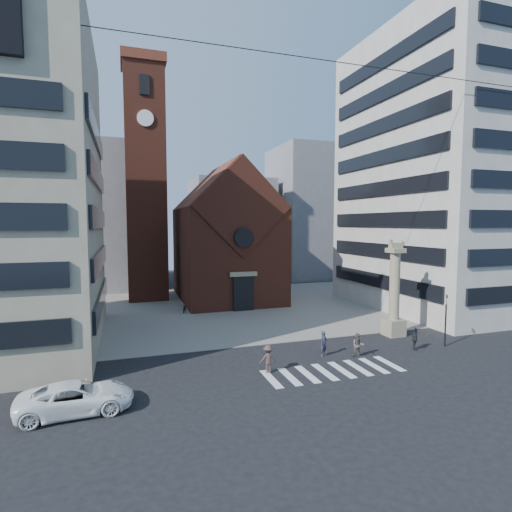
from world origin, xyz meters
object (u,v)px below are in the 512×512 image
(scooter_0, at_px, (185,308))
(white_car, at_px, (76,398))
(pedestrian_1, at_px, (358,345))
(pedestrian_2, at_px, (415,339))
(traffic_light, at_px, (446,319))
(lion_column, at_px, (394,298))
(pedestrian_0, at_px, (324,344))

(scooter_0, bearing_deg, white_car, -95.42)
(white_car, height_order, pedestrian_1, pedestrian_1)
(pedestrian_2, height_order, scooter_0, pedestrian_2)
(traffic_light, height_order, pedestrian_1, traffic_light)
(pedestrian_1, bearing_deg, lion_column, 57.69)
(traffic_light, distance_m, pedestrian_2, 3.31)
(traffic_light, xyz_separation_m, scooter_0, (-18.56, 19.13, -1.77))
(traffic_light, relative_size, scooter_0, 2.40)
(lion_column, height_order, white_car, lion_column)
(pedestrian_1, bearing_deg, white_car, -146.57)
(lion_column, bearing_deg, pedestrian_2, -104.19)
(traffic_light, xyz_separation_m, pedestrian_1, (-8.30, -0.09, -1.37))
(white_car, bearing_deg, scooter_0, -25.11)
(traffic_light, distance_m, scooter_0, 26.71)
(pedestrian_0, bearing_deg, lion_column, -8.34)
(scooter_0, bearing_deg, lion_column, -25.84)
(pedestrian_1, bearing_deg, traffic_light, 25.34)
(white_car, xyz_separation_m, pedestrian_1, (19.20, 2.94, 0.10))
(pedestrian_1, bearing_deg, pedestrian_0, 179.48)
(lion_column, relative_size, pedestrian_0, 4.51)
(pedestrian_0, distance_m, pedestrian_2, 7.67)
(traffic_light, relative_size, pedestrian_2, 2.41)
(traffic_light, xyz_separation_m, pedestrian_2, (-3.00, 0.01, -1.39))
(white_car, bearing_deg, traffic_light, -86.85)
(lion_column, bearing_deg, pedestrian_1, -147.05)
(pedestrian_1, relative_size, scooter_0, 1.02)
(white_car, height_order, pedestrian_0, pedestrian_0)
(white_car, xyz_separation_m, scooter_0, (8.94, 22.15, -0.30))
(lion_column, distance_m, traffic_light, 4.62)
(pedestrian_1, distance_m, scooter_0, 21.79)
(pedestrian_1, height_order, pedestrian_2, pedestrian_1)
(pedestrian_1, xyz_separation_m, scooter_0, (-10.26, 19.22, -0.40))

